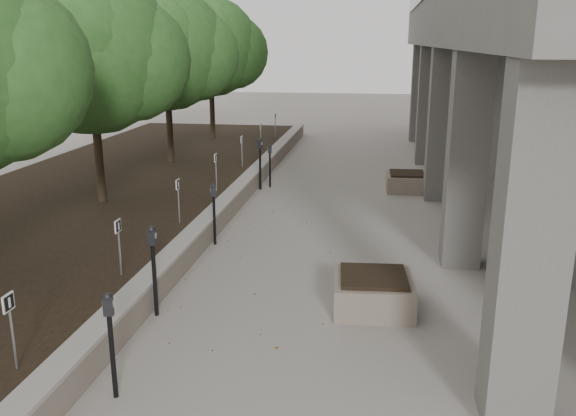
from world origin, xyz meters
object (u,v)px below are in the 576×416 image
Objects in this scene: parking_meter_1 at (112,346)px; parking_meter_4 at (270,166)px; parking_meter_3 at (214,214)px; parking_meter_2 at (154,271)px; parking_meter_5 at (260,164)px; crabapple_tree_4 at (167,75)px; planter_front at (373,292)px; crabapple_tree_5 at (211,68)px; crabapple_tree_3 at (93,87)px; planter_back at (407,182)px.

parking_meter_1 is 1.07× the size of parking_meter_4.
parking_meter_4 is at bearing 72.59° from parking_meter_3.
parking_meter_2 is (-0.32, 2.23, 0.05)m from parking_meter_1.
parking_meter_2 is 8.39m from parking_meter_5.
crabapple_tree_4 is 4.49m from parking_meter_4.
parking_meter_2 is 1.15× the size of parking_meter_4.
parking_meter_5 is at bearing 113.65° from planter_front.
parking_meter_2 is (3.25, -15.07, -2.39)m from crabapple_tree_5.
crabapple_tree_4 is (0.00, 5.00, 0.00)m from crabapple_tree_3.
crabapple_tree_4 reaches higher than parking_meter_3.
parking_meter_1 reaches higher than parking_meter_4.
crabapple_tree_4 is 3.62× the size of parking_meter_5.
crabapple_tree_4 is at bearing 170.87° from planter_back.
parking_meter_5 is at bearing -27.39° from crabapple_tree_4.
planter_front is at bearing -51.05° from parking_meter_5.
crabapple_tree_4 is at bearing 125.28° from planter_front.
crabapple_tree_5 reaches higher than parking_meter_2.
crabapple_tree_4 is at bearing 167.90° from parking_meter_5.
planter_back is (3.85, 11.11, -0.41)m from parking_meter_1.
parking_meter_1 is at bearing -72.98° from parking_meter_5.
parking_meter_4 is (-0.09, 10.93, -0.04)m from parking_meter_1.
parking_meter_3 is (3.25, -6.62, -2.46)m from crabapple_tree_4.
parking_meter_4 is 0.85× the size of parking_meter_5.
planter_front is at bearing -53.83° from parking_meter_3.
parking_meter_5 is (3.25, -6.68, -2.37)m from crabapple_tree_5.
crabapple_tree_5 is at bearing 86.44° from parking_meter_1.
parking_meter_4 is 1.03× the size of planter_front.
crabapple_tree_3 is 8.81m from planter_back.
crabapple_tree_3 is at bearing -90.00° from crabapple_tree_4.
crabapple_tree_3 is 10.00m from crabapple_tree_5.
crabapple_tree_3 is at bearing -90.00° from crabapple_tree_5.
planter_back is at bearing 55.67° from parking_meter_1.
crabapple_tree_5 is at bearing 140.15° from planter_back.
parking_meter_2 is at bearing -77.83° from crabapple_tree_5.
parking_meter_4 is at bearing -61.36° from crabapple_tree_5.
parking_meter_5 is at bearing -64.07° from crabapple_tree_5.
crabapple_tree_5 reaches higher than planter_back.
crabapple_tree_5 is 4.77× the size of planter_back.
crabapple_tree_4 reaches higher than parking_meter_1.
parking_meter_3 is at bearing -26.47° from crabapple_tree_3.
parking_meter_5 is (3.25, 3.32, -2.37)m from crabapple_tree_3.
crabapple_tree_3 reaches higher than parking_meter_2.
crabapple_tree_5 reaches higher than parking_meter_1.
parking_meter_2 reaches higher than planter_back.
parking_meter_1 is at bearing -82.50° from parking_meter_2.
crabapple_tree_3 is 5.00m from crabapple_tree_4.
crabapple_tree_5 is at bearing 114.72° from planter_front.
planter_front is (3.34, -2.70, -0.37)m from parking_meter_3.
parking_meter_5 is at bearing 45.57° from crabapple_tree_3.
crabapple_tree_4 is 4.36m from parking_meter_5.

